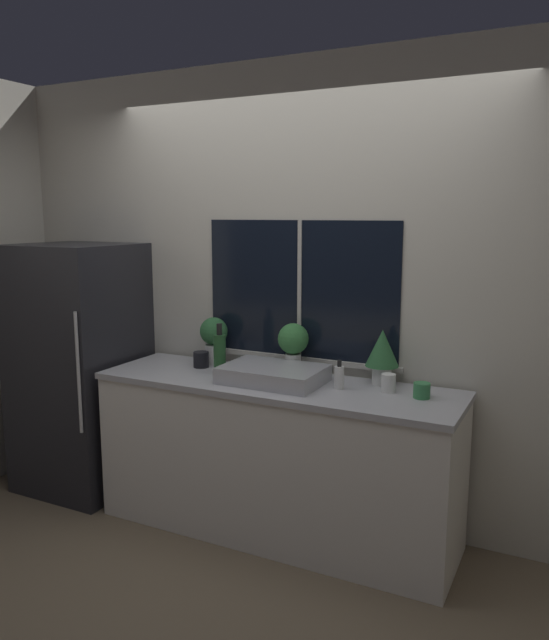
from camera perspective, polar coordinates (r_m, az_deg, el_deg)
ground_plane at (r=3.60m, az=-2.18°, el=-20.62°), size 14.00×14.00×0.00m
wall_back at (r=3.73m, az=2.57°, el=2.47°), size 8.00×0.09×2.70m
wall_left at (r=5.57m, az=-13.73°, el=4.59°), size 0.06×7.00×2.70m
counter at (r=3.64m, az=0.06°, el=-12.45°), size 2.08×0.61×0.89m
refrigerator at (r=4.34m, az=-17.25°, el=-4.12°), size 0.72×0.72×1.63m
sink at (r=3.48m, az=-0.11°, el=-4.96°), size 0.55×0.43×0.26m
potted_plant_left at (r=3.90m, az=-5.57°, el=-1.48°), size 0.17×0.17×0.29m
potted_plant_center at (r=3.64m, az=1.72°, el=-2.05°), size 0.18×0.18×0.30m
potted_plant_right at (r=3.46m, az=9.82°, el=-2.89°), size 0.18×0.18×0.30m
soap_bottle at (r=3.36m, az=5.93°, el=-5.20°), size 0.05×0.05×0.16m
bottle_tall at (r=3.65m, az=-5.04°, el=-3.03°), size 0.07×0.07×0.30m
mug_white at (r=3.34m, az=10.38°, el=-5.69°), size 0.08×0.08×0.10m
mug_black at (r=3.84m, az=-6.72°, el=-3.61°), size 0.09×0.09×0.10m
mug_green at (r=3.27m, az=13.31°, el=-6.29°), size 0.09×0.09×0.08m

